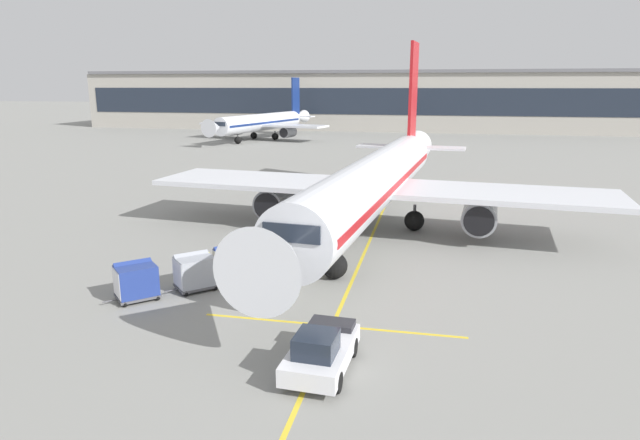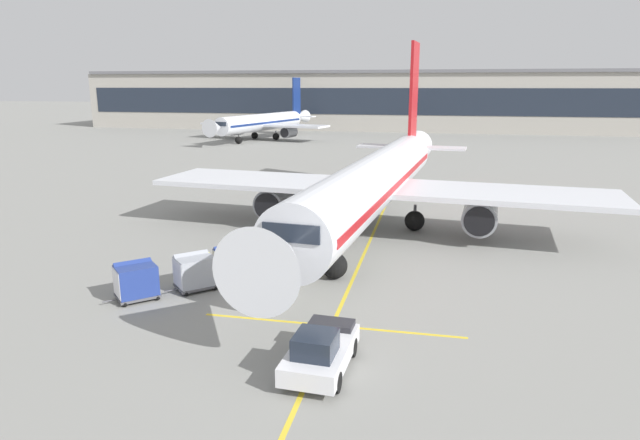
% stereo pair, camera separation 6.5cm
% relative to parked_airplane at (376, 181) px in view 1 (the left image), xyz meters
% --- Properties ---
extents(ground_plane, '(600.00, 600.00, 0.00)m').
position_rel_parked_airplane_xyz_m(ground_plane, '(-4.39, -13.93, -3.73)').
color(ground_plane, gray).
extents(parked_airplane, '(33.94, 43.47, 14.67)m').
position_rel_parked_airplane_xyz_m(parked_airplane, '(0.00, 0.00, 0.00)').
color(parked_airplane, silver).
rests_on(parked_airplane, ground).
extents(belt_loader, '(4.29, 4.81, 3.22)m').
position_rel_parked_airplane_xyz_m(belt_loader, '(-4.06, -9.57, -2.84)').
color(belt_loader, gold).
rests_on(belt_loader, ground).
extents(baggage_cart_lead, '(2.55, 2.54, 1.91)m').
position_rel_parked_airplane_xyz_m(baggage_cart_lead, '(-6.47, -12.19, -2.73)').
color(baggage_cart_lead, '#515156').
rests_on(baggage_cart_lead, ground).
extents(baggage_cart_second, '(2.55, 2.54, 1.91)m').
position_rel_parked_airplane_xyz_m(baggage_cart_second, '(-7.98, -13.96, -2.73)').
color(baggage_cart_second, '#515156').
rests_on(baggage_cart_second, ground).
extents(baggage_cart_third, '(2.55, 2.54, 1.91)m').
position_rel_parked_airplane_xyz_m(baggage_cart_third, '(-10.28, -15.88, -2.73)').
color(baggage_cart_third, '#515156').
rests_on(baggage_cart_third, ground).
extents(pushback_tug, '(2.34, 4.51, 1.83)m').
position_rel_parked_airplane_xyz_m(pushback_tug, '(0.29, -20.94, -2.91)').
color(pushback_tug, silver).
rests_on(pushback_tug, ground).
extents(ground_crew_by_loader, '(0.33, 0.56, 1.74)m').
position_rel_parked_airplane_xyz_m(ground_crew_by_loader, '(-7.68, -12.86, -2.74)').
color(ground_crew_by_loader, '#514C42').
rests_on(ground_crew_by_loader, ground).
extents(ground_crew_by_carts, '(0.44, 0.44, 1.74)m').
position_rel_parked_airplane_xyz_m(ground_crew_by_carts, '(-3.07, -10.90, -2.74)').
color(ground_crew_by_carts, '#333847').
rests_on(ground_crew_by_carts, ground).
extents(ground_crew_marshaller, '(0.31, 0.56, 1.74)m').
position_rel_parked_airplane_xyz_m(ground_crew_marshaller, '(-5.68, -13.54, -2.74)').
color(ground_crew_marshaller, '#514C42').
rests_on(ground_crew_marshaller, ground).
extents(ground_crew_wingwalker, '(0.54, 0.37, 1.74)m').
position_rel_parked_airplane_xyz_m(ground_crew_wingwalker, '(-5.76, -9.98, -2.74)').
color(ground_crew_wingwalker, '#333847').
rests_on(ground_crew_wingwalker, ground).
extents(safety_cone_engine_keepout, '(0.70, 0.70, 0.78)m').
position_rel_parked_airplane_xyz_m(safety_cone_engine_keepout, '(-8.03, -0.41, -3.35)').
color(safety_cone_engine_keepout, black).
rests_on(safety_cone_engine_keepout, ground).
extents(safety_cone_wingtip, '(0.71, 0.71, 0.80)m').
position_rel_parked_airplane_xyz_m(safety_cone_wingtip, '(-5.96, -1.57, -3.34)').
color(safety_cone_wingtip, black).
rests_on(safety_cone_wingtip, ground).
extents(safety_cone_nose_mark, '(0.61, 0.61, 0.69)m').
position_rel_parked_airplane_xyz_m(safety_cone_nose_mark, '(-7.17, -3.30, -3.40)').
color(safety_cone_nose_mark, black).
rests_on(safety_cone_nose_mark, ground).
extents(apron_guidance_line_lead_in, '(0.20, 110.00, 0.01)m').
position_rel_parked_airplane_xyz_m(apron_guidance_line_lead_in, '(-0.02, -0.78, -3.73)').
color(apron_guidance_line_lead_in, yellow).
rests_on(apron_guidance_line_lead_in, ground).
extents(apron_guidance_line_stop_bar, '(12.00, 0.20, 0.01)m').
position_rel_parked_airplane_xyz_m(apron_guidance_line_stop_bar, '(-0.08, -16.96, -3.73)').
color(apron_guidance_line_stop_bar, yellow).
rests_on(apron_guidance_line_stop_bar, ground).
extents(terminal_building, '(133.98, 21.11, 13.88)m').
position_rel_parked_airplane_xyz_m(terminal_building, '(-15.57, 97.54, 3.16)').
color(terminal_building, '#A8A399').
rests_on(terminal_building, ground).
extents(distant_airplane, '(27.15, 34.92, 12.11)m').
position_rel_parked_airplane_xyz_m(distant_airplane, '(-29.39, 64.61, -0.38)').
color(distant_airplane, silver).
rests_on(distant_airplane, ground).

